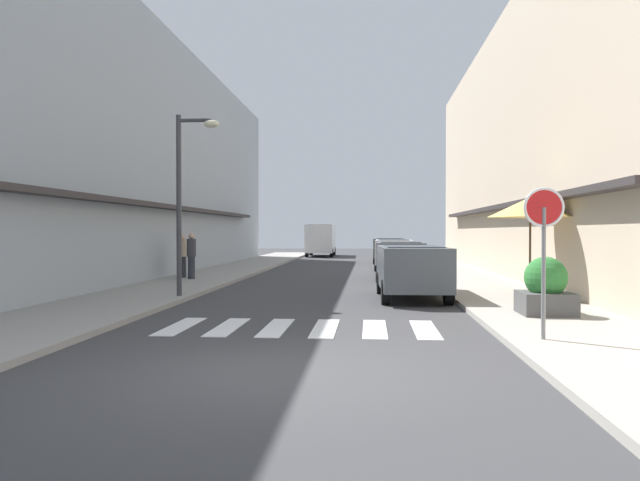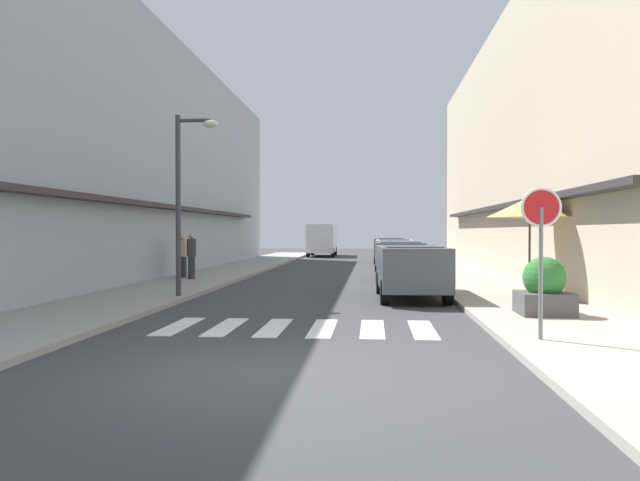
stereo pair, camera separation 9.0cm
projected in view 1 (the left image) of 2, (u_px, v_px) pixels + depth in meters
ground_plane at (335, 280)px, 22.66m from camera, size 82.35×82.35×0.00m
sidewalk_left at (207, 277)px, 23.08m from camera, size 3.02×52.41×0.12m
sidewalk_right at (468, 279)px, 22.23m from camera, size 3.02×52.41×0.12m
building_row_left at (117, 157)px, 24.22m from camera, size 5.50×35.69×9.84m
building_row_right at (571, 143)px, 22.68m from camera, size 5.50×35.69×10.56m
crosswalk at (301, 328)px, 11.35m from camera, size 5.20×2.20×0.01m
parked_car_near at (412, 266)px, 16.23m from camera, size 1.91×4.04×1.47m
parked_car_mid at (400, 256)px, 22.64m from camera, size 1.89×4.05×1.47m
parked_car_far at (394, 251)px, 28.77m from camera, size 1.91×4.43×1.47m
parked_car_distant at (390, 247)px, 34.73m from camera, size 1.97×4.32×1.47m
delivery_van at (321, 238)px, 44.23m from camera, size 2.05×5.42×2.37m
round_street_sign at (544, 223)px, 9.51m from camera, size 0.65×0.07×2.46m
street_lamp at (186, 184)px, 15.94m from camera, size 1.19×0.28×4.90m
cafe_umbrella at (530, 208)px, 16.02m from camera, size 2.30×2.30×2.68m
planter_corner at (546, 289)px, 12.41m from camera, size 1.07×1.07×1.22m
pedestrian_walking_near at (191, 255)px, 21.65m from camera, size 0.34×0.34×1.70m
pedestrian_walking_far at (183, 255)px, 22.33m from camera, size 0.34×0.34×1.62m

